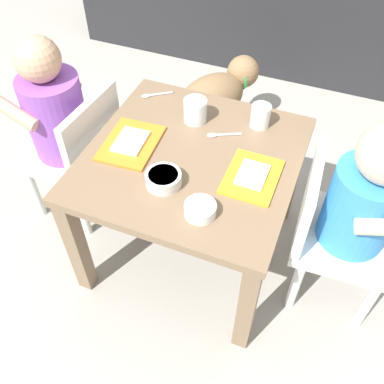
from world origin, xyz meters
The scene contains 13 objects.
ground_plane centered at (0.00, 0.00, 0.00)m, with size 7.00×7.00×0.00m, color #9E998E.
dining_table centered at (0.00, 0.00, 0.35)m, with size 0.57×0.57×0.42m.
seated_child_left centered at (-0.45, 0.03, 0.40)m, with size 0.30×0.30×0.66m.
seated_child_right centered at (0.45, 0.01, 0.41)m, with size 0.29×0.29×0.65m.
dog centered at (-0.13, 0.57, 0.21)m, with size 0.31×0.43×0.32m.
food_tray_left centered at (-0.18, -0.02, 0.43)m, with size 0.15×0.20×0.02m.
food_tray_right centered at (0.18, -0.02, 0.43)m, with size 0.13×0.17×0.02m.
water_cup_left centered at (-0.05, 0.15, 0.45)m, with size 0.07×0.07×0.07m.
water_cup_right centered at (0.13, 0.19, 0.45)m, with size 0.06×0.06×0.07m.
cereal_bowl_left_side centered at (-0.03, -0.12, 0.44)m, with size 0.09×0.09×0.03m.
veggie_bowl_far centered at (0.09, -0.18, 0.44)m, with size 0.08×0.08×0.03m.
spoon_by_left_tray centered at (-0.21, 0.21, 0.42)m, with size 0.09×0.07×0.01m.
spoon_by_right_tray centered at (0.04, 0.11, 0.42)m, with size 0.09×0.06×0.01m.
Camera 1 is at (0.32, -0.80, 1.22)m, focal length 40.31 mm.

